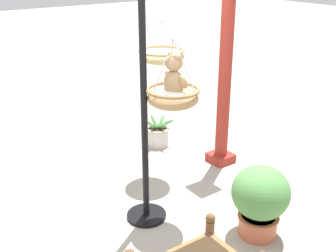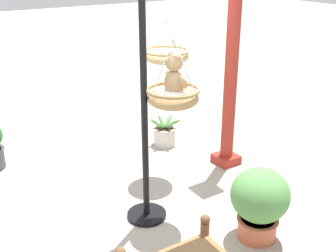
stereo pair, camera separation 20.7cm
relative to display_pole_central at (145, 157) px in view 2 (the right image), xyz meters
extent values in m
plane|color=#A8A093|center=(0.16, 0.14, -0.75)|extent=(40.00, 40.00, 0.00)
cylinder|color=black|center=(0.00, 0.00, 0.43)|extent=(0.07, 0.07, 2.36)
cylinder|color=black|center=(0.00, 0.00, -0.73)|extent=(0.44, 0.44, 0.04)
ellipsoid|color=#A37F51|center=(0.15, 0.25, 0.65)|extent=(0.52, 0.52, 0.20)
torus|color=olive|center=(0.15, 0.25, 0.74)|extent=(0.54, 0.54, 0.04)
ellipsoid|color=silver|center=(0.15, 0.25, 0.67)|extent=(0.46, 0.46, 0.16)
cylinder|color=#B7B7BC|center=(0.25, 0.31, 1.00)|extent=(0.22, 0.14, 0.51)
cylinder|color=#B7B7BC|center=(0.05, 0.31, 1.00)|extent=(0.22, 0.14, 0.51)
cylinder|color=#B7B7BC|center=(0.15, 0.13, 1.00)|extent=(0.01, 0.25, 0.51)
torus|color=#B7B7BC|center=(0.15, 0.25, 1.25)|extent=(0.06, 0.06, 0.01)
ellipsoid|color=tan|center=(0.15, 0.26, 0.81)|extent=(0.22, 0.19, 0.26)
sphere|color=tan|center=(0.15, 0.26, 1.02)|extent=(0.21, 0.21, 0.17)
ellipsoid|color=tan|center=(0.15, 0.32, 1.00)|extent=(0.09, 0.08, 0.06)
sphere|color=black|center=(0.15, 0.35, 1.00)|extent=(0.02, 0.02, 0.02)
sphere|color=tan|center=(0.09, 0.26, 1.08)|extent=(0.06, 0.06, 0.06)
sphere|color=tan|center=(0.21, 0.26, 1.08)|extent=(0.06, 0.06, 0.06)
ellipsoid|color=tan|center=(0.03, 0.29, 0.84)|extent=(0.07, 0.13, 0.17)
ellipsoid|color=tan|center=(0.27, 0.29, 0.84)|extent=(0.07, 0.13, 0.17)
ellipsoid|color=tan|center=(0.09, 0.35, 0.71)|extent=(0.08, 0.15, 0.08)
ellipsoid|color=tan|center=(0.21, 0.35, 0.71)|extent=(0.08, 0.15, 0.08)
ellipsoid|color=tan|center=(-0.76, 0.75, 0.84)|extent=(0.55, 0.55, 0.17)
torus|color=tan|center=(-0.76, 0.75, 0.91)|extent=(0.57, 0.57, 0.04)
ellipsoid|color=silver|center=(-0.76, 0.75, 0.86)|extent=(0.48, 0.48, 0.14)
cylinder|color=#B7B7BC|center=(-0.65, 0.81, 1.09)|extent=(0.23, 0.14, 0.37)
cylinder|color=#B7B7BC|center=(-0.86, 0.81, 1.09)|extent=(0.23, 0.14, 0.37)
cylinder|color=#B7B7BC|center=(-0.76, 0.62, 1.09)|extent=(0.01, 0.26, 0.37)
torus|color=#B7B7BC|center=(-0.76, 0.75, 1.27)|extent=(0.06, 0.06, 0.01)
cylinder|color=#9E2D23|center=(-0.52, 1.60, 0.62)|extent=(0.17, 0.17, 2.73)
cube|color=#9E2D23|center=(-0.52, 1.60, -0.69)|extent=(0.31, 0.31, 0.12)
cylinder|color=brown|center=(1.08, -0.03, -0.46)|extent=(0.08, 0.08, 0.58)
sphere|color=brown|center=(1.08, -0.03, -0.14)|extent=(0.09, 0.09, 0.09)
cylinder|color=beige|center=(-1.51, 1.19, -0.61)|extent=(0.33, 0.33, 0.28)
torus|color=#BCB7AE|center=(-1.51, 1.19, -0.48)|extent=(0.37, 0.37, 0.03)
cylinder|color=#382819|center=(-1.51, 1.19, -0.48)|extent=(0.29, 0.29, 0.03)
ellipsoid|color=#56934C|center=(-1.40, 1.20, -0.39)|extent=(0.25, 0.06, 0.18)
ellipsoid|color=#56934C|center=(-1.44, 1.29, -0.39)|extent=(0.20, 0.24, 0.15)
ellipsoid|color=#56934C|center=(-1.57, 1.30, -0.39)|extent=(0.17, 0.25, 0.16)
ellipsoid|color=#56934C|center=(-1.62, 1.20, -0.40)|extent=(0.25, 0.08, 0.19)
ellipsoid|color=#56934C|center=(-1.57, 1.10, -0.40)|extent=(0.17, 0.23, 0.19)
ellipsoid|color=#56934C|center=(-1.47, 1.09, -0.40)|extent=(0.14, 0.25, 0.19)
cylinder|color=#BC6042|center=(0.94, 0.78, -0.63)|extent=(0.40, 0.40, 0.23)
torus|color=#A9573B|center=(0.94, 0.78, -0.53)|extent=(0.43, 0.43, 0.03)
cylinder|color=#382819|center=(0.94, 0.78, -0.53)|extent=(0.35, 0.35, 0.03)
ellipsoid|color=#56934C|center=(0.94, 0.78, -0.24)|extent=(0.60, 0.60, 0.56)
camera|label=1|loc=(3.32, -2.10, 1.99)|focal=44.40mm
camera|label=2|loc=(3.44, -1.93, 1.99)|focal=44.40mm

